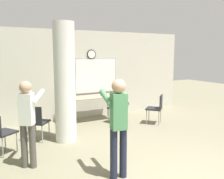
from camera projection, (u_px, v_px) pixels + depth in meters
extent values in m
cube|color=beige|center=(77.00, 75.00, 7.98)|extent=(8.00, 0.12, 2.80)
cylinder|color=black|center=(91.00, 54.00, 8.04)|extent=(0.30, 0.03, 0.30)
cylinder|color=white|center=(92.00, 54.00, 8.03)|extent=(0.26, 0.01, 0.25)
cube|color=#99999E|center=(96.00, 76.00, 8.23)|extent=(1.49, 0.01, 1.16)
cube|color=white|center=(96.00, 76.00, 8.22)|extent=(1.43, 0.02, 1.10)
cylinder|color=white|center=(65.00, 83.00, 5.82)|extent=(0.50, 0.50, 2.80)
cube|color=tan|center=(89.00, 97.00, 7.65)|extent=(1.71, 0.64, 0.03)
cylinder|color=gray|center=(67.00, 114.00, 7.10)|extent=(0.04, 0.04, 0.73)
cylinder|color=gray|center=(115.00, 108.00, 7.86)|extent=(0.04, 0.04, 0.73)
cylinder|color=gray|center=(61.00, 111.00, 7.56)|extent=(0.04, 0.04, 0.73)
cylinder|color=gray|center=(108.00, 105.00, 8.31)|extent=(0.04, 0.04, 0.73)
cylinder|color=silver|center=(73.00, 96.00, 7.41)|extent=(0.08, 0.08, 0.16)
cylinder|color=silver|center=(73.00, 92.00, 7.39)|extent=(0.03, 0.03, 0.07)
cube|color=#232328|center=(38.00, 122.00, 5.98)|extent=(0.62, 0.62, 0.04)
cube|color=#232328|center=(34.00, 115.00, 5.75)|extent=(0.32, 0.28, 0.40)
cylinder|color=#99999E|center=(49.00, 130.00, 6.15)|extent=(0.02, 0.02, 0.43)
cylinder|color=#99999E|center=(36.00, 129.00, 6.23)|extent=(0.02, 0.02, 0.43)
cylinder|color=#99999E|center=(42.00, 134.00, 5.81)|extent=(0.02, 0.02, 0.43)
cylinder|color=#99999E|center=(28.00, 133.00, 5.88)|extent=(0.02, 0.02, 0.43)
cube|color=#232328|center=(3.00, 133.00, 5.19)|extent=(0.61, 0.61, 0.04)
cylinder|color=#99999E|center=(17.00, 142.00, 5.30)|extent=(0.02, 0.02, 0.43)
cylinder|color=#99999E|center=(5.00, 139.00, 5.46)|extent=(0.02, 0.02, 0.43)
cylinder|color=#99999E|center=(3.00, 148.00, 4.98)|extent=(0.02, 0.02, 0.43)
cube|color=#232328|center=(117.00, 108.00, 7.53)|extent=(0.56, 0.56, 0.04)
cube|color=#232328|center=(122.00, 102.00, 7.36)|extent=(0.38, 0.16, 0.40)
cylinder|color=#99999E|center=(116.00, 113.00, 7.81)|extent=(0.02, 0.02, 0.43)
cylinder|color=#99999E|center=(109.00, 116.00, 7.55)|extent=(0.02, 0.02, 0.43)
cylinder|color=#99999E|center=(125.00, 115.00, 7.58)|extent=(0.02, 0.02, 0.43)
cylinder|color=#99999E|center=(118.00, 118.00, 7.31)|extent=(0.02, 0.02, 0.43)
cube|color=#232328|center=(154.00, 109.00, 7.43)|extent=(0.62, 0.62, 0.04)
cube|color=#232328|center=(161.00, 102.00, 7.33)|extent=(0.31, 0.29, 0.40)
cylinder|color=#99999E|center=(149.00, 114.00, 7.69)|extent=(0.02, 0.02, 0.43)
cylinder|color=#99999E|center=(147.00, 117.00, 7.35)|extent=(0.02, 0.02, 0.43)
cylinder|color=#99999E|center=(161.00, 115.00, 7.57)|extent=(0.02, 0.02, 0.43)
cylinder|color=#99999E|center=(159.00, 118.00, 7.23)|extent=(0.02, 0.02, 0.43)
cylinder|color=#1E2338|center=(123.00, 153.00, 4.20)|extent=(0.12, 0.12, 0.85)
cylinder|color=#1E2338|center=(114.00, 154.00, 4.14)|extent=(0.12, 0.12, 0.85)
cube|color=#4C8C59|center=(119.00, 111.00, 4.06)|extent=(0.28, 0.23, 0.60)
sphere|color=tan|center=(119.00, 86.00, 4.00)|extent=(0.23, 0.23, 0.23)
cylinder|color=#4C8C59|center=(121.00, 97.00, 4.30)|extent=(0.17, 0.54, 0.24)
cylinder|color=#4C8C59|center=(106.00, 98.00, 4.22)|extent=(0.17, 0.54, 0.24)
cube|color=white|center=(102.00, 95.00, 4.44)|extent=(0.06, 0.13, 0.04)
cylinder|color=#514C47|center=(33.00, 146.00, 4.55)|extent=(0.12, 0.12, 0.81)
cylinder|color=#514C47|center=(24.00, 146.00, 4.56)|extent=(0.12, 0.12, 0.81)
cube|color=white|center=(27.00, 109.00, 4.45)|extent=(0.30, 0.29, 0.57)
sphere|color=tan|center=(25.00, 87.00, 4.40)|extent=(0.22, 0.22, 0.22)
cylinder|color=white|center=(38.00, 97.00, 4.64)|extent=(0.35, 0.47, 0.23)
cylinder|color=white|center=(25.00, 96.00, 4.67)|extent=(0.35, 0.47, 0.23)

